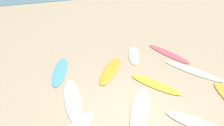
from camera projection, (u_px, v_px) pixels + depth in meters
The scene contains 10 objects.
ground_plane at pixel (138, 111), 7.20m from camera, with size 120.00×120.00×0.00m, color tan.
surfboard_1 at pixel (140, 109), 7.25m from camera, with size 0.53×2.47×0.09m, color #F8E6C5.
surfboard_2 at pixel (193, 71), 9.51m from camera, with size 0.51×2.57×0.06m, color silver.
surfboard_3 at pixel (73, 99), 7.72m from camera, with size 0.53×2.49×0.06m, color white.
surfboard_4 at pixel (60, 71), 9.47m from camera, with size 0.51×2.48×0.06m, color #4D9FD8.
surfboard_6 at pixel (168, 54), 11.03m from camera, with size 0.48×2.57×0.06m, color #DB5060.
surfboard_7 at pixel (155, 84), 8.56m from camera, with size 0.52×2.09×0.08m, color yellow.
surfboard_8 at pixel (111, 70), 9.53m from camera, with size 0.55×2.43×0.07m, color gold.
surfboard_9 at pixel (134, 55), 10.87m from camera, with size 0.49×2.00×0.07m, color #F6E6BD.
surfboard_10 at pixel (198, 124), 6.64m from camera, with size 0.53×1.93×0.07m, color silver.
Camera 1 is at (-3.17, -4.93, 4.51)m, focal length 37.87 mm.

